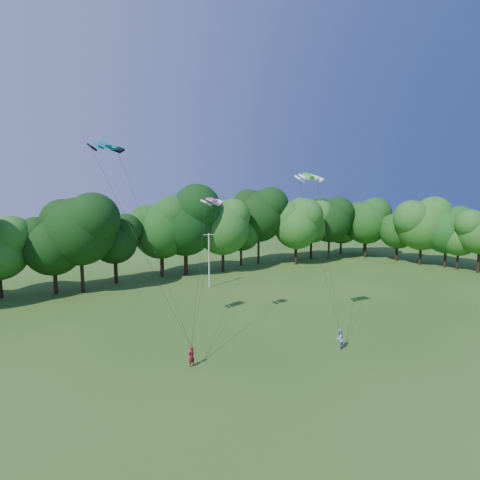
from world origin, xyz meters
TOP-DOWN VIEW (x-y plane):
  - ground at (0.00, 0.00)m, footprint 160.00×160.00m
  - utility_pole at (5.94, 28.53)m, footprint 1.43×0.39m
  - kite_flyer_left at (-6.85, 9.60)m, footprint 0.64×0.50m
  - kite_flyer_right at (4.28, 5.41)m, footprint 0.90×0.75m
  - kite_teal at (-10.45, 16.09)m, footprint 2.73×1.61m
  - kite_green at (4.97, 9.86)m, footprint 2.60×1.42m
  - kite_pink at (-1.69, 15.07)m, footprint 2.05×1.16m
  - tree_back_center at (6.88, 37.10)m, footprint 9.84×9.84m
  - tree_back_east at (29.87, 37.01)m, footprint 8.21×8.21m
  - tree_flank_east at (45.10, 17.02)m, footprint 7.95×7.95m

SIDE VIEW (x-z plane):
  - ground at x=0.00m, z-range 0.00..0.00m
  - kite_flyer_left at x=-6.85m, z-range 0.00..1.54m
  - kite_flyer_right at x=4.28m, z-range 0.00..1.69m
  - utility_pole at x=5.94m, z-range 0.13..7.34m
  - tree_flank_east at x=45.10m, z-range 1.43..12.99m
  - tree_back_east at x=29.87m, z-range 1.49..13.42m
  - tree_back_center at x=6.88m, z-range 1.78..16.09m
  - kite_pink at x=-1.69m, z-range 11.69..12.06m
  - kite_green at x=4.97m, z-range 13.71..14.26m
  - kite_teal at x=-10.45m, z-range 15.89..16.42m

